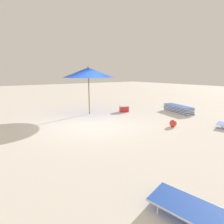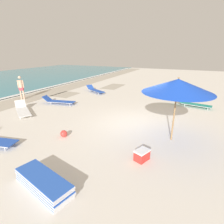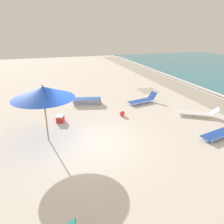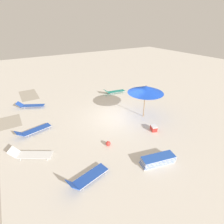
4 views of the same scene
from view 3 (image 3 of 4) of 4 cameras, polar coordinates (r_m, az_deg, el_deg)
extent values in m
cube|color=silver|center=(9.93, -6.08, -8.37)|extent=(60.00, 60.00, 0.16)
cube|color=#AFA492|center=(17.97, 9.33, 5.54)|extent=(1.63, 1.38, 0.00)
cylinder|color=#9E7547|center=(10.01, -16.88, -1.29)|extent=(0.06, 0.06, 2.25)
cone|color=blue|center=(9.65, -17.59, 4.90)|extent=(2.66, 2.66, 0.52)
cylinder|color=#13359C|center=(9.71, -17.43, 3.50)|extent=(2.58, 2.58, 0.01)
sphere|color=#9E7547|center=(9.57, -17.78, 6.55)|extent=(0.07, 0.07, 0.07)
cube|color=blue|center=(14.64, -6.30, 2.25)|extent=(0.99, 1.89, 0.03)
cube|color=silver|center=(14.65, -6.29, 2.14)|extent=(1.01, 1.93, 0.04)
cube|color=blue|center=(14.62, -6.44, 2.56)|extent=(0.99, 1.89, 0.03)
cube|color=silver|center=(14.63, -6.44, 2.45)|extent=(1.01, 1.93, 0.04)
cube|color=blue|center=(14.59, -6.60, 2.87)|extent=(0.99, 1.89, 0.03)
cube|color=silver|center=(14.60, -6.60, 2.76)|extent=(1.01, 1.93, 0.04)
cube|color=blue|center=(14.56, -6.47, 3.19)|extent=(0.99, 1.89, 0.03)
cube|color=silver|center=(14.57, -6.47, 3.08)|extent=(1.01, 1.93, 0.04)
cube|color=blue|center=(14.54, -6.57, 3.51)|extent=(0.99, 1.89, 0.03)
cube|color=silver|center=(14.55, -6.57, 3.39)|extent=(1.01, 1.93, 0.04)
cube|color=blue|center=(14.82, 7.44, 2.91)|extent=(0.97, 1.82, 0.03)
cylinder|color=silver|center=(15.04, 6.74, 3.23)|extent=(0.42, 1.69, 0.03)
cylinder|color=silver|center=(14.59, 8.15, 2.59)|extent=(0.42, 1.69, 0.03)
cube|color=blue|center=(15.38, 10.53, 4.28)|extent=(0.64, 0.47, 0.46)
cylinder|color=silver|center=(14.66, 4.72, 2.42)|extent=(0.03, 0.03, 0.16)
cylinder|color=silver|center=(14.27, 5.89, 1.84)|extent=(0.03, 0.03, 0.16)
cylinder|color=silver|center=(15.44, 8.84, 3.23)|extent=(0.03, 0.03, 0.16)
cylinder|color=silver|center=(15.07, 10.05, 2.70)|extent=(0.03, 0.03, 0.16)
cube|color=white|center=(13.49, 20.48, -0.19)|extent=(1.49, 1.90, 0.03)
cylinder|color=silver|center=(13.77, 20.37, 0.26)|extent=(1.01, 1.60, 0.03)
cylinder|color=silver|center=(13.21, 20.59, -0.65)|extent=(1.01, 1.60, 0.03)
cube|color=white|center=(13.61, 25.29, 0.12)|extent=(0.71, 0.66, 0.40)
cylinder|color=silver|center=(13.69, 17.34, 0.09)|extent=(0.03, 0.03, 0.16)
cylinder|color=silver|center=(13.22, 17.41, -0.68)|extent=(0.03, 0.03, 0.16)
cylinder|color=silver|center=(13.87, 23.31, -0.45)|extent=(0.03, 0.03, 0.16)
cylinder|color=silver|center=(13.40, 23.59, -1.24)|extent=(0.03, 0.03, 0.16)
cube|color=blue|center=(11.33, 25.91, -5.17)|extent=(0.99, 1.89, 0.03)
cylinder|color=silver|center=(11.48, 24.70, -4.63)|extent=(0.43, 1.76, 0.03)
cylinder|color=silver|center=(11.19, 27.15, -5.72)|extent=(0.43, 1.76, 0.03)
cylinder|color=silver|center=(10.96, 22.64, -6.06)|extent=(0.03, 0.03, 0.16)
cylinder|color=silver|center=(10.71, 24.78, -7.07)|extent=(0.03, 0.03, 0.16)
cylinder|color=silver|center=(12.04, 26.77, -4.28)|extent=(0.03, 0.03, 0.16)
sphere|color=red|center=(12.63, 2.66, -0.38)|extent=(0.30, 0.30, 0.30)
cube|color=red|center=(12.16, -13.35, -1.80)|extent=(0.57, 0.49, 0.32)
cube|color=white|center=(12.09, -13.43, -0.99)|extent=(0.59, 0.51, 0.05)
camera|label=1|loc=(9.94, 40.80, 0.76)|focal=28.00mm
camera|label=2|loc=(16.27, -20.51, 15.36)|focal=28.00mm
camera|label=4|loc=(20.17, 7.57, 26.66)|focal=28.00mm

